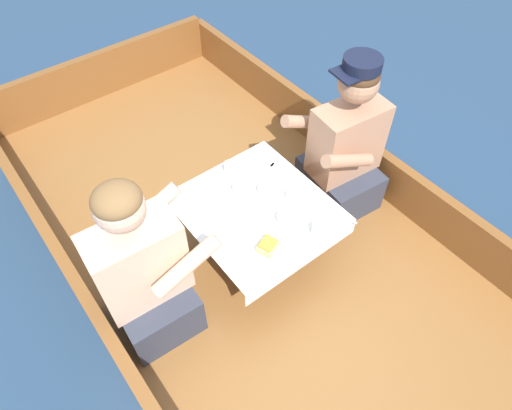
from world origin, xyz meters
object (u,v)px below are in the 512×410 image
at_px(coffee_cup_port, 284,218).
at_px(person_starboard, 344,150).
at_px(person_port, 144,274).
at_px(sandwich, 268,246).
at_px(coffee_cup_center, 239,188).
at_px(tin_can, 318,230).
at_px(coffee_cup_starboard, 230,167).

bearing_deg(coffee_cup_port, person_starboard, 16.33).
relative_size(person_port, sandwich, 8.19).
bearing_deg(coffee_cup_center, person_starboard, -10.76).
distance_m(sandwich, tin_can, 0.27).
distance_m(person_port, coffee_cup_port, 0.72).
relative_size(sandwich, coffee_cup_starboard, 1.29).
bearing_deg(sandwich, person_starboard, 18.46).
distance_m(sandwich, coffee_cup_starboard, 0.56).
bearing_deg(coffee_cup_center, coffee_cup_starboard, 70.85).
bearing_deg(tin_can, sandwich, 163.94).
bearing_deg(sandwich, coffee_cup_port, 25.51).
bearing_deg(coffee_cup_starboard, coffee_cup_port, -89.37).
bearing_deg(sandwich, person_port, 155.56).
distance_m(person_starboard, tin_can, 0.61).
bearing_deg(coffee_cup_starboard, person_starboard, -24.89).
relative_size(person_port, coffee_cup_starboard, 10.58).
bearing_deg(person_port, coffee_cup_center, 15.47).
relative_size(person_port, coffee_cup_port, 9.77).
relative_size(person_port, coffee_cup_center, 10.66).
height_order(coffee_cup_port, tin_can, tin_can).
height_order(person_starboard, coffee_cup_port, person_starboard).
bearing_deg(coffee_cup_center, coffee_cup_port, -78.91).
height_order(person_starboard, coffee_cup_center, person_starboard).
bearing_deg(sandwich, coffee_cup_starboard, 72.88).
xyz_separation_m(sandwich, coffee_cup_center, (0.11, 0.38, -0.00)).
relative_size(person_port, person_starboard, 0.97).
height_order(coffee_cup_starboard, coffee_cup_center, coffee_cup_starboard).
bearing_deg(person_port, person_starboard, 3.98).
bearing_deg(tin_can, coffee_cup_port, 119.06).
distance_m(person_starboard, sandwich, 0.81).
xyz_separation_m(coffee_cup_port, tin_can, (0.09, -0.15, -0.00)).
xyz_separation_m(person_starboard, coffee_cup_port, (-0.60, -0.18, 0.01)).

